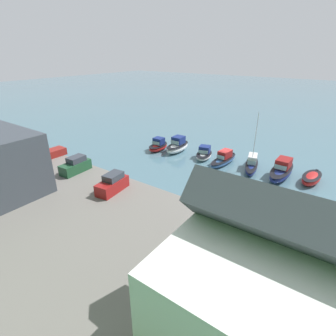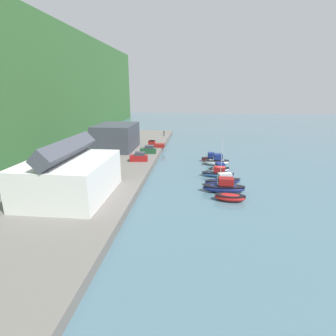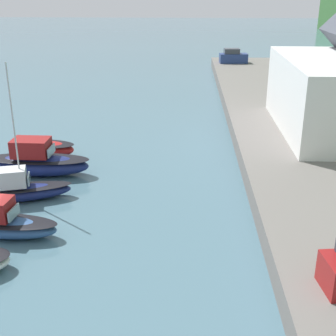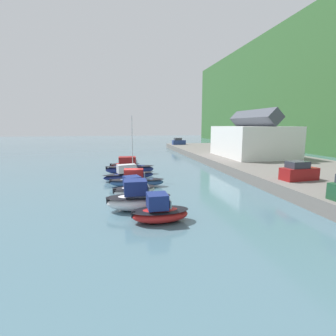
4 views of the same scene
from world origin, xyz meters
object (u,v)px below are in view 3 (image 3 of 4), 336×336
object	(u,v)px
moored_boat_0	(44,148)
moored_boat_2	(12,190)
parked_car_1	(233,57)
moored_boat_1	(37,162)

from	to	relation	value
moored_boat_0	moored_boat_2	world-z (taller)	moored_boat_2
moored_boat_2	parked_car_1	xyz separation A→B (m)	(-46.16, 18.19, 1.48)
moored_boat_1	moored_boat_2	xyz separation A→B (m)	(4.42, -0.31, -0.20)
moored_boat_0	moored_boat_2	distance (m)	8.24
moored_boat_1	parked_car_1	xyz separation A→B (m)	(-41.74, 17.88, 1.28)
moored_boat_1	moored_boat_2	distance (m)	4.43
moored_boat_1	moored_boat_2	bearing A→B (deg)	-2.52
moored_boat_0	moored_boat_1	xyz separation A→B (m)	(3.81, 0.61, 0.33)
moored_boat_1	moored_boat_2	world-z (taller)	moored_boat_2
parked_car_1	moored_boat_0	bearing A→B (deg)	-30.16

